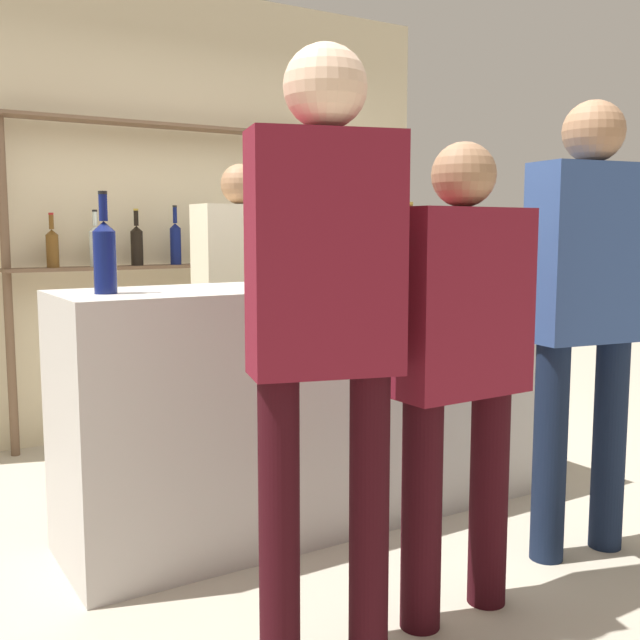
# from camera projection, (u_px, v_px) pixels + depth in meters

# --- Properties ---
(ground_plane) EXTENTS (16.00, 16.00, 0.00)m
(ground_plane) POSITION_uv_depth(u_px,v_px,m) (320.00, 517.00, 3.38)
(ground_plane) COLOR #B2A893
(bar_counter) EXTENTS (2.23, 0.59, 1.05)m
(bar_counter) POSITION_uv_depth(u_px,v_px,m) (320.00, 403.00, 3.31)
(bar_counter) COLOR #B7B2AD
(bar_counter) RESTS_ON ground_plane
(back_wall) EXTENTS (3.83, 0.12, 2.80)m
(back_wall) POSITION_uv_depth(u_px,v_px,m) (165.00, 212.00, 4.81)
(back_wall) COLOR beige
(back_wall) RESTS_ON ground_plane
(back_shelf) EXTENTS (2.04, 0.18, 1.93)m
(back_shelf) POSITION_uv_depth(u_px,v_px,m) (174.00, 234.00, 4.67)
(back_shelf) COLOR brown
(back_shelf) RESTS_ON ground_plane
(counter_bottle_0) EXTENTS (0.08, 0.08, 0.33)m
(counter_bottle_0) POSITION_uv_depth(u_px,v_px,m) (277.00, 255.00, 3.26)
(counter_bottle_0) COLOR silver
(counter_bottle_0) RESTS_ON bar_counter
(counter_bottle_1) EXTENTS (0.08, 0.08, 0.32)m
(counter_bottle_1) POSITION_uv_depth(u_px,v_px,m) (420.00, 254.00, 3.55)
(counter_bottle_1) COLOR black
(counter_bottle_1) RESTS_ON bar_counter
(counter_bottle_2) EXTENTS (0.08, 0.08, 0.35)m
(counter_bottle_2) POSITION_uv_depth(u_px,v_px,m) (409.00, 251.00, 3.30)
(counter_bottle_2) COLOR brown
(counter_bottle_2) RESTS_ON bar_counter
(counter_bottle_3) EXTENTS (0.08, 0.08, 0.37)m
(counter_bottle_3) POSITION_uv_depth(u_px,v_px,m) (105.00, 255.00, 2.73)
(counter_bottle_3) COLOR #0F1956
(counter_bottle_3) RESTS_ON bar_counter
(wine_glass) EXTENTS (0.09, 0.09, 0.16)m
(wine_glass) POSITION_uv_depth(u_px,v_px,m) (298.00, 255.00, 3.21)
(wine_glass) COLOR silver
(wine_glass) RESTS_ON bar_counter
(cork_jar) EXTENTS (0.13, 0.13, 0.15)m
(cork_jar) POSITION_uv_depth(u_px,v_px,m) (335.00, 267.00, 3.21)
(cork_jar) COLOR silver
(cork_jar) RESTS_ON bar_counter
(server_behind_counter) EXTENTS (0.51, 0.24, 1.64)m
(server_behind_counter) POSITION_uv_depth(u_px,v_px,m) (242.00, 294.00, 4.04)
(server_behind_counter) COLOR #575347
(server_behind_counter) RESTS_ON ground_plane
(customer_right) EXTENTS (0.49, 0.28, 1.77)m
(customer_right) POSITION_uv_depth(u_px,v_px,m) (587.00, 294.00, 2.88)
(customer_right) COLOR #121C33
(customer_right) RESTS_ON ground_plane
(customer_left) EXTENTS (0.47, 0.30, 1.80)m
(customer_left) POSITION_uv_depth(u_px,v_px,m) (325.00, 305.00, 2.14)
(customer_left) COLOR black
(customer_left) RESTS_ON ground_plane
(customer_center) EXTENTS (0.47, 0.21, 1.56)m
(customer_center) POSITION_uv_depth(u_px,v_px,m) (460.00, 349.00, 2.42)
(customer_center) COLOR black
(customer_center) RESTS_ON ground_plane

